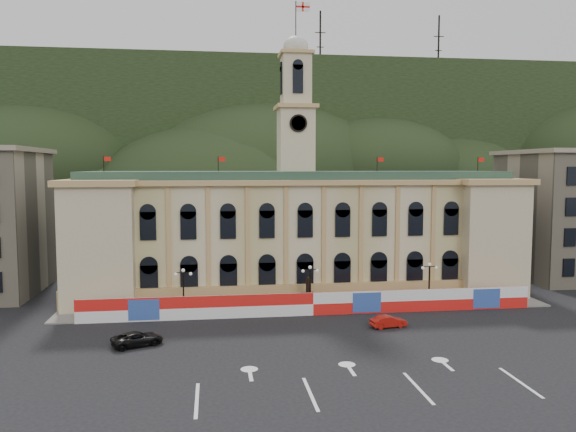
{
  "coord_description": "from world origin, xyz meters",
  "views": [
    {
      "loc": [
        -10.79,
        -44.14,
        16.09
      ],
      "look_at": [
        -2.36,
        18.0,
        10.66
      ],
      "focal_mm": 35.0,
      "sensor_mm": 36.0,
      "label": 1
    }
  ],
  "objects": [
    {
      "name": "ground",
      "position": [
        0.0,
        0.0,
        0.0
      ],
      "size": [
        260.0,
        260.0,
        0.0
      ],
      "primitive_type": "plane",
      "color": "black",
      "rests_on": "ground"
    },
    {
      "name": "lane_markings",
      "position": [
        0.0,
        -5.0,
        0.0
      ],
      "size": [
        26.0,
        10.0,
        0.02
      ],
      "primitive_type": null,
      "color": "white",
      "rests_on": "ground"
    },
    {
      "name": "hill_ridge",
      "position": [
        0.03,
        121.99,
        19.48
      ],
      "size": [
        230.0,
        80.0,
        64.0
      ],
      "color": "black",
      "rests_on": "ground"
    },
    {
      "name": "city_hall",
      "position": [
        0.0,
        27.63,
        7.85
      ],
      "size": [
        56.2,
        17.6,
        37.1
      ],
      "color": "beige",
      "rests_on": "ground"
    },
    {
      "name": "hoarding_fence",
      "position": [
        0.06,
        15.07,
        1.25
      ],
      "size": [
        50.0,
        0.44,
        2.5
      ],
      "color": "red",
      "rests_on": "ground"
    },
    {
      "name": "pavement",
      "position": [
        0.0,
        17.75,
        0.08
      ],
      "size": [
        56.0,
        5.5,
        0.16
      ],
      "primitive_type": "cube",
      "color": "slate",
      "rests_on": "ground"
    },
    {
      "name": "statue",
      "position": [
        0.0,
        18.0,
        1.19
      ],
      "size": [
        1.4,
        1.4,
        3.72
      ],
      "color": "#595651",
      "rests_on": "ground"
    },
    {
      "name": "lamp_left",
      "position": [
        -14.0,
        17.0,
        3.07
      ],
      "size": [
        1.96,
        0.44,
        5.15
      ],
      "color": "black",
      "rests_on": "ground"
    },
    {
      "name": "lamp_center",
      "position": [
        0.0,
        17.0,
        3.07
      ],
      "size": [
        1.96,
        0.44,
        5.15
      ],
      "color": "black",
      "rests_on": "ground"
    },
    {
      "name": "lamp_right",
      "position": [
        14.0,
        17.0,
        3.07
      ],
      "size": [
        1.96,
        0.44,
        5.15
      ],
      "color": "black",
      "rests_on": "ground"
    },
    {
      "name": "red_sedan",
      "position": [
        6.69,
        9.39,
        0.61
      ],
      "size": [
        2.54,
        4.13,
        1.22
      ],
      "primitive_type": "imported",
      "rotation": [
        0.0,
        0.0,
        1.74
      ],
      "color": "#A5120B",
      "rests_on": "ground"
    },
    {
      "name": "black_suv",
      "position": [
        -17.64,
        6.79,
        0.64
      ],
      "size": [
        5.33,
        6.06,
        1.27
      ],
      "primitive_type": "imported",
      "rotation": [
        0.0,
        0.0,
        1.96
      ],
      "color": "black",
      "rests_on": "ground"
    }
  ]
}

